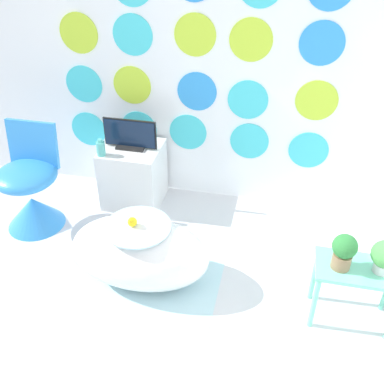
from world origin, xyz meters
name	(u,v)px	position (x,y,z in m)	size (l,w,h in m)	color
wall_back_dotted	(193,43)	(0.00, 2.06, 1.29)	(4.27, 0.05, 2.60)	white
rug	(139,284)	(-0.10, 0.84, 0.00)	(1.08, 0.83, 0.01)	silver
bathtub	(140,252)	(-0.10, 0.90, 0.24)	(0.94, 0.53, 0.48)	white
rubber_duck	(132,222)	(-0.13, 0.88, 0.51)	(0.06, 0.07, 0.07)	yellow
chair	(31,194)	(-1.11, 1.31, 0.28)	(0.47, 0.47, 0.82)	#338CE0
tv_cabinet	(133,175)	(-0.45, 1.79, 0.26)	(0.47, 0.44, 0.52)	silver
tv	(130,136)	(-0.45, 1.79, 0.62)	(0.43, 0.12, 0.24)	black
vase	(101,148)	(-0.63, 1.62, 0.58)	(0.07, 0.07, 0.14)	#51B2AD
side_table	(357,278)	(1.26, 0.86, 0.34)	(0.50, 0.29, 0.42)	#72D8B7
potted_plant_left	(344,251)	(1.15, 0.85, 0.55)	(0.14, 0.14, 0.23)	#8C6B4C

